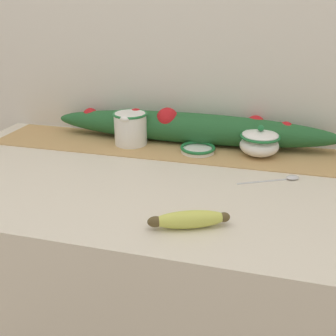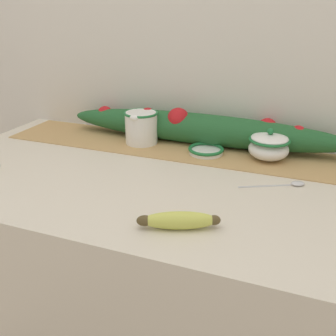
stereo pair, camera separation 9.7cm
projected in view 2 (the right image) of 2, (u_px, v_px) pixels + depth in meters
The scene contains 9 objects.
countertop at pixel (170, 305), 1.22m from camera, with size 1.45×0.71×0.92m, color beige.
back_wall at pixel (210, 57), 1.25m from camera, with size 2.25×0.04×2.40m, color silver.
table_runner at pixel (194, 150), 1.23m from camera, with size 1.33×0.23×0.00m, color tan.
cream_pitcher at pixel (141, 126), 1.27m from camera, with size 0.12×0.13×0.11m.
sugar_bowl at pixel (269, 146), 1.14m from camera, with size 0.12×0.12×0.10m.
small_dish at pixel (206, 150), 1.19m from camera, with size 0.11×0.11×0.02m.
banana at pixel (179, 220), 0.79m from camera, with size 0.17×0.10×0.04m.
spoon at pixel (293, 184), 0.99m from camera, with size 0.17×0.09×0.01m.
poinsettia_garland at pixel (199, 128), 1.27m from camera, with size 0.98×0.11×0.12m.
Camera 2 is at (0.33, -0.88, 1.36)m, focal length 40.00 mm.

